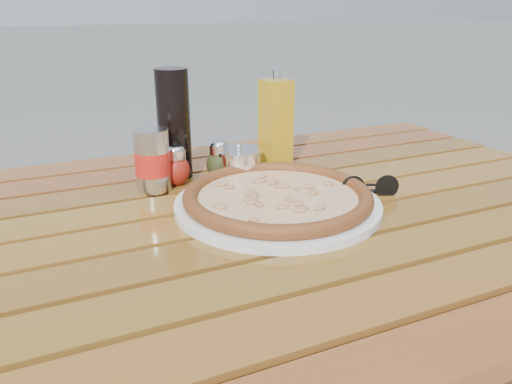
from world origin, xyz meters
name	(u,v)px	position (x,y,z in m)	size (l,w,h in m)	color
table	(261,251)	(0.00, 0.00, 0.67)	(1.40, 0.90, 0.75)	#3C1C0D
plate	(277,204)	(0.03, 0.00, 0.76)	(0.36, 0.36, 0.01)	silver
pizza	(278,196)	(0.03, 0.00, 0.77)	(0.34, 0.34, 0.03)	#FFE5B6
pepper_shaker	(176,166)	(-0.09, 0.20, 0.79)	(0.06, 0.06, 0.08)	#A32012
oregano_shaker	(219,161)	(0.00, 0.20, 0.79)	(0.07, 0.07, 0.08)	#333916
dark_bottle	(174,124)	(-0.08, 0.25, 0.86)	(0.07, 0.07, 0.22)	black
soda_can	(153,161)	(-0.14, 0.18, 0.81)	(0.08, 0.08, 0.12)	silver
olive_oil_cruet	(276,124)	(0.14, 0.21, 0.85)	(0.06, 0.06, 0.21)	#BA8A13
parmesan_tin	(239,163)	(0.04, 0.19, 0.78)	(0.12, 0.12, 0.07)	white
sunglasses	(370,188)	(0.22, -0.01, 0.77)	(0.11, 0.05, 0.04)	black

